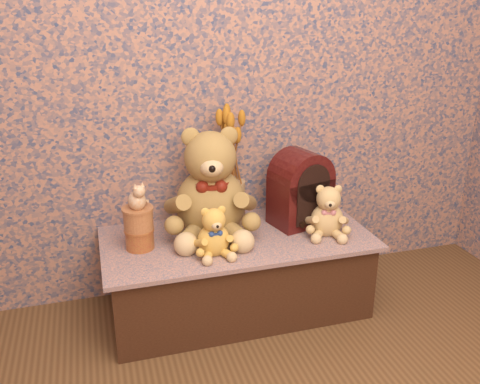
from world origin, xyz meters
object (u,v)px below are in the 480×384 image
at_px(cat_figurine, 136,195).
at_px(teddy_medium, 213,228).
at_px(ceramic_vase, 232,203).
at_px(cathedral_radio, 301,188).
at_px(teddy_small, 328,207).
at_px(teddy_large, 210,177).
at_px(biscuit_tin_lower, 140,239).

bearing_deg(cat_figurine, teddy_medium, -43.27).
distance_m(teddy_medium, ceramic_vase, 0.33).
xyz_separation_m(teddy_medium, cat_figurine, (-0.30, 0.14, 0.14)).
xyz_separation_m(cathedral_radio, ceramic_vase, (-0.32, 0.09, -0.08)).
xyz_separation_m(teddy_small, ceramic_vase, (-0.40, 0.24, -0.02)).
height_order(teddy_large, cathedral_radio, teddy_large).
bearing_deg(teddy_medium, cat_figurine, 154.06).
distance_m(teddy_large, cat_figurine, 0.36).
height_order(ceramic_vase, cat_figurine, cat_figurine).
bearing_deg(ceramic_vase, teddy_medium, -119.42).
height_order(teddy_small, biscuit_tin_lower, teddy_small).
height_order(cathedral_radio, ceramic_vase, cathedral_radio).
height_order(teddy_medium, teddy_small, teddy_small).
relative_size(teddy_large, cathedral_radio, 1.47).
bearing_deg(ceramic_vase, teddy_large, -153.26).
relative_size(teddy_small, cathedral_radio, 0.70).
distance_m(teddy_medium, teddy_small, 0.56).
distance_m(teddy_medium, cathedral_radio, 0.53).
xyz_separation_m(teddy_medium, biscuit_tin_lower, (-0.30, 0.14, -0.07)).
xyz_separation_m(teddy_small, biscuit_tin_lower, (-0.86, 0.09, -0.09)).
distance_m(ceramic_vase, cat_figurine, 0.51).
xyz_separation_m(ceramic_vase, cat_figurine, (-0.47, -0.15, 0.15)).
bearing_deg(teddy_medium, cathedral_radio, 20.59).
bearing_deg(biscuit_tin_lower, ceramic_vase, 17.88).
xyz_separation_m(teddy_small, cat_figurine, (-0.86, 0.09, 0.12)).
bearing_deg(cathedral_radio, teddy_large, 161.29).
height_order(teddy_medium, biscuit_tin_lower, teddy_medium).
distance_m(teddy_large, ceramic_vase, 0.21).
bearing_deg(cat_figurine, teddy_large, -4.04).
distance_m(cathedral_radio, cat_figurine, 0.79).
relative_size(cathedral_radio, biscuit_tin_lower, 2.98).
bearing_deg(teddy_large, ceramic_vase, 36.76).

